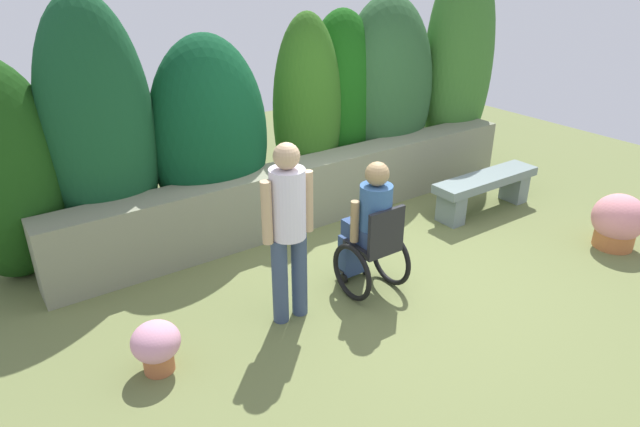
% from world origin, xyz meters
% --- Properties ---
extents(ground_plane, '(12.57, 12.57, 0.00)m').
position_xyz_m(ground_plane, '(0.00, 0.00, 0.00)').
color(ground_plane, olive).
extents(stone_retaining_wall, '(6.11, 0.43, 0.78)m').
position_xyz_m(stone_retaining_wall, '(0.00, 1.46, 0.39)').
color(stone_retaining_wall, gray).
rests_on(stone_retaining_wall, ground).
extents(hedge_backdrop, '(7.18, 1.15, 3.05)m').
position_xyz_m(hedge_backdrop, '(0.08, 2.00, 1.26)').
color(hedge_backdrop, '#184512').
rests_on(hedge_backdrop, ground).
extents(stone_bench, '(1.56, 0.37, 0.48)m').
position_xyz_m(stone_bench, '(1.96, 0.45, 0.32)').
color(stone_bench, gray).
rests_on(stone_bench, ground).
extents(person_in_wheelchair, '(0.53, 0.66, 1.33)m').
position_xyz_m(person_in_wheelchair, '(-0.39, -0.12, 0.62)').
color(person_in_wheelchair, black).
rests_on(person_in_wheelchair, ground).
extents(person_standing_companion, '(0.49, 0.30, 1.64)m').
position_xyz_m(person_standing_companion, '(-1.26, -0.08, 0.94)').
color(person_standing_companion, '#3A4A68').
rests_on(person_standing_companion, ground).
extents(flower_pot_purple_near, '(0.56, 0.56, 0.62)m').
position_xyz_m(flower_pot_purple_near, '(2.41, -1.02, 0.31)').
color(flower_pot_purple_near, '#BA6839').
rests_on(flower_pot_purple_near, ground).
extents(flower_pot_terracotta_by_wall, '(0.38, 0.38, 0.43)m').
position_xyz_m(flower_pot_terracotta_by_wall, '(-2.49, -0.10, 0.24)').
color(flower_pot_terracotta_by_wall, '#AF623A').
rests_on(flower_pot_terracotta_by_wall, ground).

